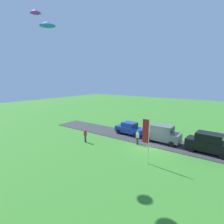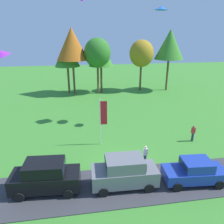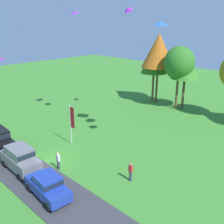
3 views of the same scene
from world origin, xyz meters
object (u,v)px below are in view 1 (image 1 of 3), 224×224
at_px(car_suv_far_end, 209,142).
at_px(car_sedan_mid_row, 130,128).
at_px(person_beside_suv, 85,136).
at_px(kite_delta_over_trees, 35,11).
at_px(person_on_lawn, 137,138).
at_px(car_suv_by_flagpole, 162,133).
at_px(kite_delta_mid_center, 47,23).
at_px(flag_banner, 147,134).

height_order(car_suv_far_end, car_sedan_mid_row, car_suv_far_end).
relative_size(person_beside_suv, kite_delta_over_trees, 1.61).
bearing_deg(person_on_lawn, car_suv_by_flagpole, -132.65).
bearing_deg(kite_delta_mid_center, car_sedan_mid_row, -95.58).
bearing_deg(person_on_lawn, person_beside_suv, 28.47).
xyz_separation_m(car_suv_far_end, person_on_lawn, (7.69, 2.15, -0.42)).
bearing_deg(kite_delta_mid_center, car_suv_far_end, -135.47).
xyz_separation_m(car_suv_by_flagpole, kite_delta_over_trees, (10.34, 10.31, 13.79)).
bearing_deg(car_suv_far_end, kite_delta_mid_center, 44.53).
distance_m(flag_banner, kite_delta_mid_center, 13.23).
height_order(person_beside_suv, flag_banner, flag_banner).
distance_m(car_suv_far_end, car_sedan_mid_row, 10.52).
bearing_deg(car_sedan_mid_row, kite_delta_mid_center, 84.42).
distance_m(car_suv_far_end, person_beside_suv, 14.69).
bearing_deg(car_sedan_mid_row, person_on_lawn, 134.05).
xyz_separation_m(flag_banner, kite_delta_over_trees, (11.10, 3.78, 12.13)).
distance_m(car_sedan_mid_row, flag_banner, 9.27).
xyz_separation_m(car_suv_far_end, kite_delta_over_trees, (15.74, 9.97, 13.79)).
xyz_separation_m(car_sedan_mid_row, flag_banner, (-5.85, 6.94, 1.91)).
relative_size(car_suv_by_flagpole, person_on_lawn, 2.72).
bearing_deg(flag_banner, car_suv_by_flagpole, -83.40).
distance_m(person_beside_suv, kite_delta_mid_center, 13.55).
height_order(flag_banner, kite_delta_mid_center, kite_delta_mid_center).
bearing_deg(car_suv_far_end, car_sedan_mid_row, -4.08).
xyz_separation_m(person_beside_suv, flag_banner, (-9.02, 0.80, 2.07)).
distance_m(car_suv_by_flagpole, car_sedan_mid_row, 5.11).
bearing_deg(kite_delta_over_trees, person_on_lawn, -135.82).
relative_size(car_sedan_mid_row, flag_banner, 0.97).
relative_size(car_sedan_mid_row, person_beside_suv, 2.64).
relative_size(person_on_lawn, flag_banner, 0.37).
bearing_deg(car_suv_by_flagpole, flag_banner, 96.60).
distance_m(car_suv_far_end, person_on_lawn, 7.99).
bearing_deg(person_on_lawn, kite_delta_mid_center, 66.84).
bearing_deg(car_sedan_mid_row, flag_banner, 130.11).
bearing_deg(flag_banner, person_on_lawn, -53.02).
xyz_separation_m(car_suv_by_flagpole, kite_delta_mid_center, (6.29, 11.83, 11.51)).
height_order(person_beside_suv, kite_delta_over_trees, kite_delta_over_trees).
distance_m(person_on_lawn, flag_banner, 5.47).
bearing_deg(car_sedan_mid_row, car_suv_by_flagpole, 175.38).
xyz_separation_m(car_suv_far_end, kite_delta_mid_center, (11.68, 11.49, 11.51)).
bearing_deg(person_on_lawn, flag_banner, 126.98).
relative_size(flag_banner, kite_delta_mid_center, 3.47).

